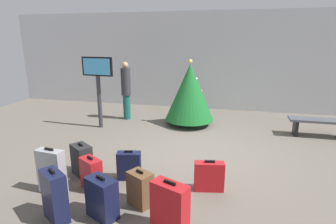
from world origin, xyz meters
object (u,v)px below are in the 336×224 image
at_px(waiting_bench, 319,124).
at_px(suitcase_0, 52,171).
at_px(suitcase_2, 129,166).
at_px(suitcase_6, 102,198).
at_px(suitcase_4, 55,196).
at_px(suitcase_5, 170,208).
at_px(flight_info_kiosk, 98,78).
at_px(suitcase_1, 140,189).
at_px(suitcase_7, 82,160).
at_px(suitcase_8, 91,174).
at_px(suitcase_3, 209,176).
at_px(holiday_tree, 190,92).
at_px(traveller_0, 126,89).

bearing_deg(waiting_bench, suitcase_0, -142.10).
bearing_deg(suitcase_2, suitcase_6, -88.53).
distance_m(waiting_bench, suitcase_4, 6.65).
relative_size(suitcase_0, suitcase_5, 1.07).
relative_size(suitcase_2, suitcase_5, 0.75).
distance_m(waiting_bench, suitcase_0, 6.61).
relative_size(waiting_bench, suitcase_4, 1.92).
height_order(flight_info_kiosk, suitcase_2, flight_info_kiosk).
height_order(suitcase_1, suitcase_2, suitcase_1).
bearing_deg(suitcase_0, suitcase_1, -0.04).
xyz_separation_m(waiting_bench, suitcase_4, (-4.72, -4.69, 0.01)).
relative_size(suitcase_1, suitcase_2, 1.04).
relative_size(flight_info_kiosk, waiting_bench, 1.37).
bearing_deg(flight_info_kiosk, suitcase_2, -54.32).
bearing_deg(suitcase_5, suitcase_7, 149.49).
bearing_deg(suitcase_8, suitcase_1, -14.13).
bearing_deg(suitcase_7, suitcase_3, -0.21).
bearing_deg(flight_info_kiosk, suitcase_5, -52.65).
distance_m(suitcase_3, suitcase_5, 1.25).
height_order(flight_info_kiosk, suitcase_0, flight_info_kiosk).
relative_size(suitcase_3, suitcase_8, 0.92).
height_order(suitcase_1, suitcase_3, suitcase_1).
bearing_deg(suitcase_0, suitcase_7, 76.95).
bearing_deg(waiting_bench, suitcase_5, -123.78).
bearing_deg(suitcase_4, suitcase_0, 128.65).
xyz_separation_m(holiday_tree, suitcase_1, (-0.10, -4.32, -0.74)).
distance_m(traveller_0, suitcase_5, 5.62).
relative_size(waiting_bench, suitcase_7, 2.36).
bearing_deg(suitcase_4, holiday_tree, 76.68).
bearing_deg(suitcase_6, suitcase_0, 159.37).
bearing_deg(waiting_bench, holiday_tree, 175.82).
relative_size(suitcase_2, suitcase_8, 0.94).
xyz_separation_m(suitcase_7, suitcase_8, (0.44, -0.44, -0.02)).
distance_m(waiting_bench, suitcase_5, 5.49).
relative_size(flight_info_kiosk, suitcase_5, 2.72).
bearing_deg(suitcase_5, suitcase_2, 130.80).
relative_size(suitcase_0, suitcase_3, 1.45).
xyz_separation_m(holiday_tree, suitcase_3, (0.92, -3.65, -0.75)).
bearing_deg(suitcase_4, waiting_bench, 44.82).
bearing_deg(holiday_tree, suitcase_1, -91.29).
bearing_deg(traveller_0, suitcase_5, -62.49).
bearing_deg(suitcase_5, traveller_0, 117.51).
distance_m(flight_info_kiosk, suitcase_3, 4.58).
distance_m(traveller_0, suitcase_0, 4.51).
distance_m(holiday_tree, traveller_0, 2.09).
bearing_deg(suitcase_7, holiday_tree, 67.40).
distance_m(waiting_bench, suitcase_3, 4.29).
distance_m(suitcase_2, suitcase_8, 0.70).
height_order(waiting_bench, traveller_0, traveller_0).
bearing_deg(suitcase_1, suitcase_5, -40.27).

